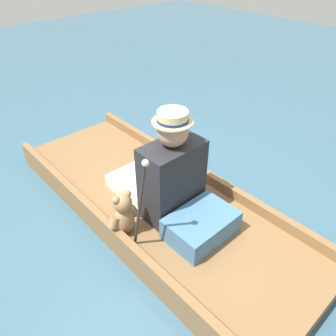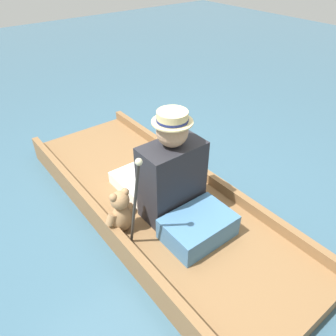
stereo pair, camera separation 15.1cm
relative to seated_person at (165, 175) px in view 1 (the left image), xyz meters
name	(u,v)px [view 1 (the left image)]	position (x,y,z in m)	size (l,w,h in m)	color
ground_plane	(155,211)	(0.00, 0.14, -0.48)	(16.00, 16.00, 0.00)	#385B70
punt_boat	(155,204)	(0.00, 0.14, -0.39)	(1.07, 2.91, 0.25)	brown
seat_cushion	(201,225)	(-0.01, -0.41, -0.23)	(0.50, 0.35, 0.18)	teal
seated_person	(165,175)	(0.00, 0.00, 0.00)	(0.47, 0.77, 0.88)	white
teddy_bear	(123,215)	(-0.41, -0.01, -0.14)	(0.26, 0.15, 0.38)	#9E754C
wine_glass	(174,165)	(0.35, 0.27, -0.22)	(0.09, 0.09, 0.14)	silver
walking_cane	(141,200)	(-0.43, -0.25, 0.16)	(0.04, 0.20, 0.82)	#2D2823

